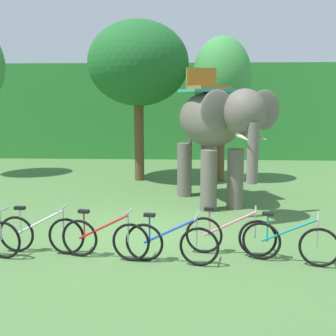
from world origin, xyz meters
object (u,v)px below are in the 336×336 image
(elephant, at_px, (214,125))
(bike_red, at_px, (105,239))
(tree_left, at_px, (222,79))
(bike_blue, at_px, (171,243))
(tree_far_left, at_px, (138,64))
(bike_white, at_px, (41,234))
(bike_teal, at_px, (290,242))
(bike_pink, at_px, (230,235))

(elephant, xyz_separation_m, bike_red, (-2.22, -4.21, -1.82))
(tree_left, height_order, bike_red, tree_left)
(tree_left, distance_m, bike_blue, 8.54)
(tree_left, xyz_separation_m, bike_red, (-2.65, -7.61, -3.19))
(tree_far_left, height_order, bike_white, tree_far_left)
(tree_left, distance_m, bike_teal, 8.33)
(tree_left, bearing_deg, bike_blue, -100.35)
(bike_red, distance_m, bike_teal, 3.34)
(elephant, distance_m, bike_teal, 4.77)
(bike_red, distance_m, bike_pink, 2.34)
(tree_left, height_order, bike_pink, tree_left)
(tree_far_left, bearing_deg, bike_red, -88.25)
(bike_red, relative_size, bike_pink, 1.00)
(tree_far_left, relative_size, bike_pink, 3.29)
(tree_far_left, height_order, bike_teal, tree_far_left)
(bike_blue, bearing_deg, bike_pink, 23.99)
(tree_far_left, distance_m, bike_red, 8.54)
(bike_pink, bearing_deg, elephant, 91.55)
(bike_red, bearing_deg, bike_teal, -0.96)
(elephant, relative_size, bike_blue, 2.48)
(bike_pink, distance_m, bike_teal, 1.08)
(bike_red, relative_size, bike_blue, 1.00)
(tree_far_left, xyz_separation_m, bike_teal, (3.57, -7.75, -3.71))
(elephant, relative_size, bike_pink, 2.48)
(elephant, bearing_deg, bike_teal, -75.23)
(bike_pink, relative_size, bike_teal, 1.03)
(bike_teal, bearing_deg, tree_far_left, 114.77)
(elephant, bearing_deg, bike_blue, -102.67)
(bike_teal, bearing_deg, elephant, 104.77)
(bike_white, bearing_deg, bike_blue, -9.31)
(tree_far_left, relative_size, bike_teal, 3.39)
(tree_left, height_order, bike_teal, tree_left)
(bike_blue, bearing_deg, tree_far_left, 100.53)
(bike_white, height_order, bike_pink, same)
(tree_left, bearing_deg, tree_far_left, 178.44)
(bike_teal, bearing_deg, bike_white, 176.47)
(tree_far_left, xyz_separation_m, bike_red, (0.23, -7.69, -3.71))
(bike_teal, bearing_deg, bike_red, 179.04)
(bike_red, height_order, bike_teal, same)
(tree_left, distance_m, elephant, 3.70)
(bike_white, relative_size, bike_teal, 1.04)
(bike_white, height_order, bike_blue, same)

